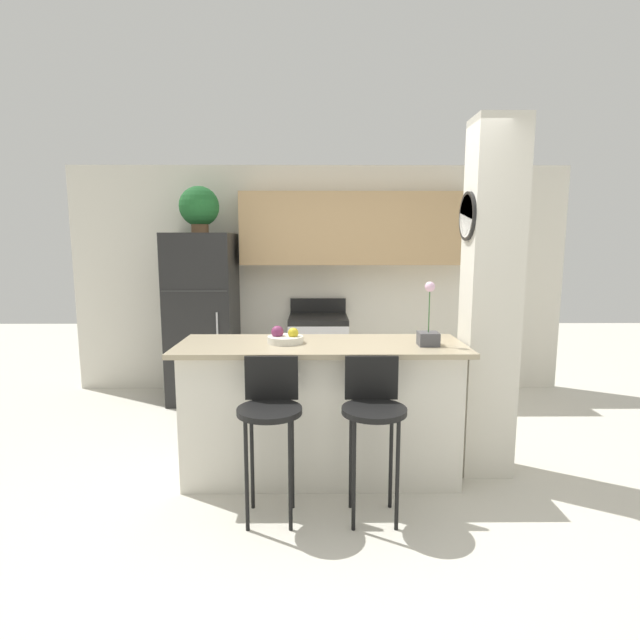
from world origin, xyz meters
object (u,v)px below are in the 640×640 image
Objects in this scene: refrigerator at (203,318)px; fruit_bowl at (285,338)px; potted_plant_on_fridge at (199,207)px; bar_stool_right at (373,412)px; bar_stool_left at (270,412)px; orchid_vase at (428,331)px; stove_range at (318,356)px.

refrigerator is 2.07m from fruit_bowl.
potted_plant_on_fridge is 1.89× the size of fruit_bowl.
bar_stool_left is at bearing 180.00° from bar_stool_right.
fruit_bowl is (0.99, -1.81, 0.13)m from refrigerator.
potted_plant_on_fridge is at bearing 136.37° from orchid_vase.
potted_plant_on_fridge reaches higher than stove_range.
orchid_vase reaches higher than bar_stool_right.
bar_stool_left is 0.63m from bar_stool_right.
fruit_bowl reaches higher than bar_stool_right.
stove_range is 1.08× the size of bar_stool_left.
bar_stool_right is 0.78m from orchid_vase.
orchid_vase reaches higher than fruit_bowl.
bar_stool_left is (-0.30, -2.44, 0.21)m from stove_range.
refrigerator reaches higher than fruit_bowl.
bar_stool_right is (1.57, -2.40, -0.22)m from refrigerator.
potted_plant_on_fridge reaches higher than orchid_vase.
potted_plant_on_fridge is (-1.24, -0.04, 1.60)m from stove_range.
bar_stool_right is (0.63, 0.00, 0.00)m from bar_stool_left.
refrigerator is 1.16m from potted_plant_on_fridge.
stove_range is at bearing 1.80° from potted_plant_on_fridge.
fruit_bowl is (-0.57, 0.59, 0.35)m from bar_stool_right.
stove_range is 1.95m from fruit_bowl.
refrigerator is at bearing 118.72° from fruit_bowl.
bar_stool_left is at bearing -95.52° from fruit_bowl.
bar_stool_left is at bearing -155.13° from orchid_vase.
refrigerator is 1.81× the size of bar_stool_left.
refrigerator is at bearing -178.20° from stove_range.
stove_range is 2.18m from orchid_vase.
fruit_bowl is at bearing 174.61° from orchid_vase.
bar_stool_right is at bearing -82.39° from stove_range.
stove_range is 2.47m from bar_stool_right.
orchid_vase is at bearing -43.63° from potted_plant_on_fridge.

